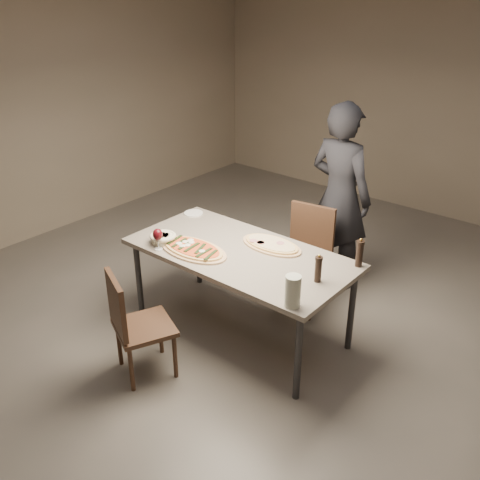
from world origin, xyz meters
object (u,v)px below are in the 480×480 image
Objects in this scene: carafe at (293,291)px; chair_far at (306,251)px; diner at (340,197)px; ham_pizza at (271,245)px; zucchini_pizza at (193,249)px; bread_basket at (163,238)px; pepper_mill_left at (360,253)px; chair_near at (133,321)px; dining_table at (240,258)px.

chair_far is (-0.61, 1.12, -0.35)m from carafe.
chair_far is at bearing 94.91° from diner.
chair_far reaches higher than ham_pizza.
zucchini_pizza is at bearing 56.48° from chair_far.
chair_far is at bearing 54.32° from bread_basket.
carafe reaches higher than bread_basket.
chair_far is at bearing 152.37° from pepper_mill_left.
chair_near is 0.48× the size of diner.
diner is at bearing 50.95° from zucchini_pizza.
ham_pizza is (0.14, 0.23, 0.07)m from dining_table.
ham_pizza is (0.43, 0.45, -0.00)m from zucchini_pizza.
chair_far is at bearing 100.59° from chair_near.
dining_table is 1.97× the size of chair_far.
pepper_mill_left is at bearing 84.54° from carafe.
zucchini_pizza is 0.36× the size of diner.
dining_table is 0.28m from ham_pizza.
chair_near is at bearing -152.00° from carafe.
diner reaches higher than chair_near.
chair_near is (-1.07, -1.29, -0.38)m from pepper_mill_left.
pepper_mill_left is 0.27× the size of chair_near.
diner is (0.40, 2.16, 0.40)m from chair_near.
chair_far is (0.39, 1.65, 0.04)m from chair_near.
pepper_mill_left is 1.10m from diner.
dining_table is at bearing -155.40° from pepper_mill_left.
bread_basket is 0.96× the size of carafe.
pepper_mill_left reaches higher than zucchini_pizza.
ham_pizza is 0.31× the size of diner.
dining_table is 0.77m from chair_far.
carafe reaches higher than ham_pizza.
diner is (-0.67, 0.87, 0.02)m from pepper_mill_left.
zucchini_pizza is 0.69× the size of chair_far.
dining_table is 1.27m from diner.
ham_pizza reaches higher than dining_table.
chair_near is at bearing 67.83° from chair_far.
dining_table is at bearing 69.72° from chair_far.
diner is at bearing 76.84° from ham_pizza.
dining_table is 2.88× the size of zucchini_pizza.
carafe is at bearing -4.39° from bread_basket.
chair_far is at bearing 118.57° from carafe.
chair_near is (-0.38, -1.14, -0.29)m from ham_pizza.
chair_near is at bearing -107.73° from zucchini_pizza.
bread_basket is 0.79m from chair_near.
diner is at bearing 82.71° from dining_table.
ham_pizza is at bearing 35.37° from bread_basket.
ham_pizza is at bearing 95.61° from chair_near.
diner reaches higher than zucchini_pizza.
pepper_mill_left is at bearing 143.59° from chair_far.
ham_pizza is 0.72m from pepper_mill_left.
zucchini_pizza is 0.63m from ham_pizza.
zucchini_pizza reaches higher than dining_table.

